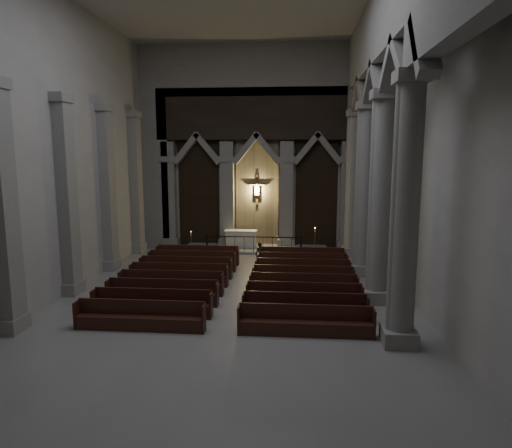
# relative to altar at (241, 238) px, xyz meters

# --- Properties ---
(room) EXTENTS (24.00, 24.10, 12.00)m
(room) POSITION_rel_altar_xyz_m (0.90, -10.84, 6.95)
(room) COLOR gray
(room) RESTS_ON ground
(sanctuary_wall) EXTENTS (14.00, 0.77, 12.00)m
(sanctuary_wall) POSITION_rel_altar_xyz_m (0.90, 0.69, 5.97)
(sanctuary_wall) COLOR gray
(sanctuary_wall) RESTS_ON ground
(right_arcade) EXTENTS (1.00, 24.00, 12.00)m
(right_arcade) POSITION_rel_altar_xyz_m (6.40, -9.52, 7.18)
(right_arcade) COLOR gray
(right_arcade) RESTS_ON ground
(left_pilasters) EXTENTS (0.60, 13.00, 8.03)m
(left_pilasters) POSITION_rel_altar_xyz_m (-5.85, -7.34, 3.26)
(left_pilasters) COLOR gray
(left_pilasters) RESTS_ON ground
(sanctuary_step) EXTENTS (8.50, 2.60, 0.15)m
(sanctuary_step) POSITION_rel_altar_xyz_m (0.90, -0.24, -0.57)
(sanctuary_step) COLOR gray
(sanctuary_step) RESTS_ON ground
(altar) EXTENTS (1.95, 0.78, 0.99)m
(altar) POSITION_rel_altar_xyz_m (0.00, 0.00, 0.00)
(altar) COLOR silver
(altar) RESTS_ON sanctuary_step
(altar_rail) EXTENTS (5.47, 0.09, 1.08)m
(altar_rail) POSITION_rel_altar_xyz_m (0.90, -1.47, 0.07)
(altar_rail) COLOR black
(altar_rail) RESTS_ON ground
(candle_stand_left) EXTENTS (0.24, 0.24, 1.39)m
(candle_stand_left) POSITION_rel_altar_xyz_m (-2.58, -1.99, -0.27)
(candle_stand_left) COLOR olive
(candle_stand_left) RESTS_ON ground
(candle_stand_right) EXTENTS (0.27, 0.27, 1.59)m
(candle_stand_right) POSITION_rel_altar_xyz_m (4.36, -1.22, -0.22)
(candle_stand_right) COLOR olive
(candle_stand_right) RESTS_ON ground
(pews) EXTENTS (9.72, 9.37, 0.96)m
(pews) POSITION_rel_altar_xyz_m (0.90, -8.41, -0.33)
(pews) COLOR black
(pews) RESTS_ON ground
(worshipper) EXTENTS (0.50, 0.36, 1.27)m
(worshipper) POSITION_rel_altar_xyz_m (1.49, -4.36, -0.01)
(worshipper) COLOR black
(worshipper) RESTS_ON ground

